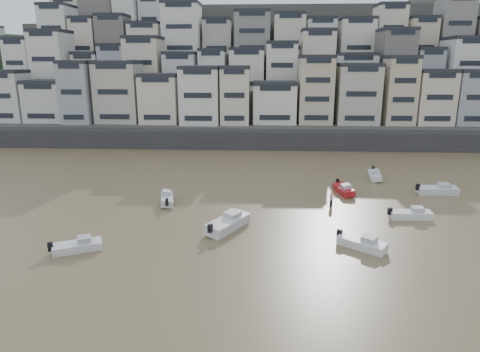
# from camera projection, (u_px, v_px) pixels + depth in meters

# --- Properties ---
(harbor_wall) EXTENTS (140.00, 3.00, 3.50)m
(harbor_wall) POSITION_uv_depth(u_px,v_px,m) (267.00, 140.00, 82.35)
(harbor_wall) COLOR #38383A
(harbor_wall) RESTS_ON ground
(hillside) EXTENTS (141.04, 66.00, 50.00)m
(hillside) POSITION_uv_depth(u_px,v_px,m) (284.00, 74.00, 117.56)
(hillside) COLOR #4C4C47
(hillside) RESTS_ON ground
(boat_g) EXTENTS (5.53, 2.03, 1.49)m
(boat_g) POSITION_uv_depth(u_px,v_px,m) (438.00, 189.00, 54.65)
(boat_g) COLOR silver
(boat_g) RESTS_ON ground
(boat_f) EXTENTS (2.63, 5.07, 1.32)m
(boat_f) POSITION_uv_depth(u_px,v_px,m) (167.00, 198.00, 51.29)
(boat_f) COLOR silver
(boat_f) RESTS_ON ground
(boat_d) EXTENTS (4.87, 1.71, 1.32)m
(boat_d) POSITION_uv_depth(u_px,v_px,m) (411.00, 213.00, 46.26)
(boat_d) COLOR white
(boat_d) RESTS_ON ground
(boat_c) EXTENTS (4.91, 6.53, 1.73)m
(boat_c) POSITION_uv_depth(u_px,v_px,m) (228.00, 221.00, 43.24)
(boat_c) COLOR silver
(boat_c) RESTS_ON ground
(boat_b) EXTENTS (4.80, 4.29, 1.33)m
(boat_b) POSITION_uv_depth(u_px,v_px,m) (362.00, 242.00, 38.87)
(boat_b) COLOR white
(boat_b) RESTS_ON ground
(boat_e) EXTENTS (2.48, 5.10, 1.33)m
(boat_e) POSITION_uv_depth(u_px,v_px,m) (344.00, 188.00, 55.04)
(boat_e) COLOR #A41419
(boat_e) RESTS_ON ground
(boat_j) EXTENTS (4.84, 3.36, 1.26)m
(boat_j) POSITION_uv_depth(u_px,v_px,m) (77.00, 245.00, 38.30)
(boat_j) COLOR white
(boat_j) RESTS_ON ground
(boat_i) EXTENTS (2.25, 5.18, 1.37)m
(boat_i) POSITION_uv_depth(u_px,v_px,m) (375.00, 174.00, 61.75)
(boat_i) COLOR silver
(boat_i) RESTS_ON ground
(person_pink) EXTENTS (0.44, 0.44, 1.74)m
(person_pink) POSITION_uv_depth(u_px,v_px,m) (331.00, 199.00, 50.06)
(person_pink) COLOR #E5A2A7
(person_pink) RESTS_ON ground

